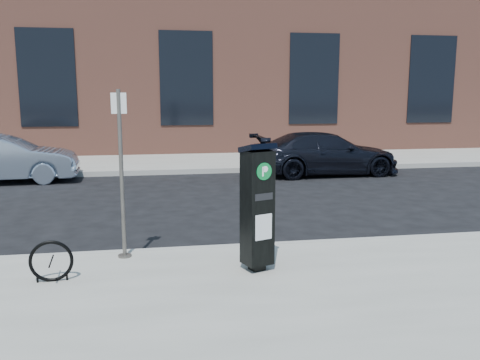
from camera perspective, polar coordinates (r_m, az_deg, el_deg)
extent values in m
plane|color=black|center=(8.04, -0.08, -8.29)|extent=(120.00, 120.00, 0.00)
cube|color=gray|center=(21.71, -6.24, 3.38)|extent=(60.00, 12.00, 0.15)
cube|color=#9E9B93|center=(8.00, -0.05, -7.82)|extent=(60.00, 0.12, 0.16)
cube|color=#9E9B93|center=(15.80, -4.92, 0.98)|extent=(60.00, 0.12, 0.16)
cube|color=#955643|center=(24.61, -6.86, 13.28)|extent=(28.00, 10.00, 8.00)
cube|color=black|center=(19.88, -20.84, 10.66)|extent=(2.00, 0.06, 3.50)
cube|color=black|center=(19.56, -6.04, 11.26)|extent=(2.00, 0.06, 3.50)
cube|color=black|center=(20.51, 8.32, 11.15)|extent=(2.00, 0.06, 3.50)
cube|color=black|center=(22.54, 20.71, 10.50)|extent=(2.00, 0.06, 3.50)
cube|color=black|center=(6.92, 1.91, -9.66)|extent=(0.23, 0.23, 0.09)
cube|color=black|center=(6.69, 1.95, -3.16)|extent=(0.44, 0.42, 1.52)
cube|color=black|center=(6.56, 1.99, 3.62)|extent=(0.49, 0.46, 0.14)
cylinder|color=#086229|center=(6.47, 2.72, 0.97)|extent=(0.21, 0.09, 0.22)
cube|color=white|center=(6.47, 2.72, 0.97)|extent=(0.08, 0.03, 0.13)
cube|color=silver|center=(6.62, 2.67, -5.31)|extent=(0.24, 0.09, 0.34)
cube|color=black|center=(6.52, 2.70, -1.90)|extent=(0.25, 0.10, 0.09)
cylinder|color=#504C46|center=(7.62, -12.80, -8.29)|extent=(0.19, 0.19, 0.03)
cylinder|color=#504C46|center=(7.34, -13.15, 0.52)|extent=(0.06, 0.06, 2.39)
cube|color=silver|center=(7.25, -13.47, 8.38)|extent=(0.21, 0.03, 0.29)
torus|color=black|center=(6.86, -20.44, -8.54)|extent=(0.54, 0.08, 0.54)
cylinder|color=black|center=(6.95, -21.80, -10.23)|extent=(0.03, 0.03, 0.11)
cylinder|color=black|center=(6.91, -18.86, -10.17)|extent=(0.03, 0.03, 0.11)
imported|color=#8392A7|center=(15.59, -25.15, 2.14)|extent=(4.12, 1.67, 1.33)
imported|color=black|center=(15.72, 9.57, 2.95)|extent=(4.52, 1.95, 1.30)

